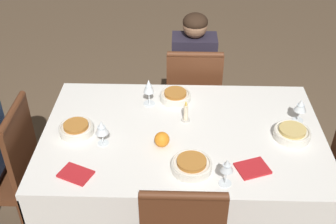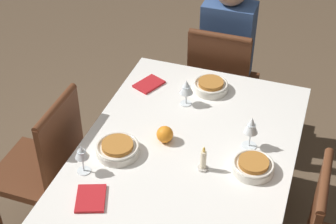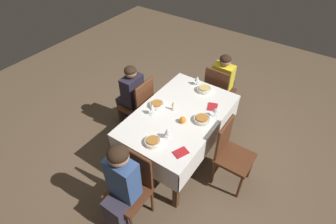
% 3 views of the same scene
% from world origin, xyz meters
% --- Properties ---
extents(ground_plane, '(8.00, 8.00, 0.00)m').
position_xyz_m(ground_plane, '(0.00, 0.00, 0.00)').
color(ground_plane, brown).
extents(dining_table, '(1.48, 0.94, 0.73)m').
position_xyz_m(dining_table, '(0.00, 0.00, 0.63)').
color(dining_table, white).
rests_on(dining_table, ground_plane).
extents(chair_west, '(0.39, 0.39, 0.89)m').
position_xyz_m(chair_west, '(-0.97, -0.05, 0.49)').
color(chair_west, '#562D19').
rests_on(chair_west, ground_plane).
extents(chair_north, '(0.39, 0.39, 0.89)m').
position_xyz_m(chair_north, '(0.08, 0.70, 0.49)').
color(chair_north, '#562D19').
rests_on(chair_north, ground_plane).
extents(chair_east, '(0.39, 0.39, 0.89)m').
position_xyz_m(chair_east, '(0.97, -0.06, 0.49)').
color(chair_east, '#562D19').
rests_on(chair_east, ground_plane).
extents(chair_south, '(0.39, 0.39, 0.89)m').
position_xyz_m(chair_south, '(0.00, -0.70, 0.49)').
color(chair_south, '#562D19').
rests_on(chair_south, ground_plane).
extents(person_adult_denim, '(0.34, 0.30, 1.16)m').
position_xyz_m(person_adult_denim, '(-1.12, -0.05, 0.66)').
color(person_adult_denim, '#383342').
rests_on(person_adult_denim, ground_plane).
extents(person_child_dark, '(0.30, 0.33, 1.06)m').
position_xyz_m(person_child_dark, '(0.08, 0.86, 0.58)').
color(person_child_dark, '#282833').
rests_on(person_child_dark, ground_plane).
extents(person_child_yellow, '(0.33, 0.30, 1.03)m').
position_xyz_m(person_child_yellow, '(1.13, -0.06, 0.57)').
color(person_child_yellow, '#282833').
rests_on(person_child_yellow, ground_plane).
extents(bowl_west, '(0.18, 0.18, 0.06)m').
position_xyz_m(bowl_west, '(-0.56, -0.02, 0.76)').
color(bowl_west, silver).
rests_on(bowl_west, dining_table).
extents(wine_glass_west, '(0.07, 0.07, 0.14)m').
position_xyz_m(wine_glass_west, '(-0.41, -0.10, 0.83)').
color(wine_glass_west, white).
rests_on(wine_glass_west, dining_table).
extents(bowl_north, '(0.18, 0.18, 0.06)m').
position_xyz_m(bowl_north, '(-0.04, 0.31, 0.76)').
color(bowl_north, silver).
rests_on(bowl_north, dining_table).
extents(wine_glass_north, '(0.07, 0.07, 0.16)m').
position_xyz_m(wine_glass_north, '(-0.19, 0.26, 0.84)').
color(wine_glass_north, white).
rests_on(wine_glass_north, dining_table).
extents(bowl_east, '(0.19, 0.19, 0.06)m').
position_xyz_m(bowl_east, '(0.56, -0.02, 0.76)').
color(bowl_east, silver).
rests_on(bowl_east, dining_table).
extents(wine_glass_east, '(0.07, 0.07, 0.14)m').
position_xyz_m(wine_glass_east, '(0.63, 0.12, 0.83)').
color(wine_glass_east, white).
rests_on(wine_glass_east, dining_table).
extents(bowl_south, '(0.19, 0.19, 0.06)m').
position_xyz_m(bowl_south, '(0.04, -0.28, 0.76)').
color(bowl_south, silver).
rests_on(bowl_south, dining_table).
extents(wine_glass_south, '(0.06, 0.06, 0.14)m').
position_xyz_m(wine_glass_south, '(0.19, -0.37, 0.83)').
color(wine_glass_south, white).
rests_on(wine_glass_south, dining_table).
extents(candle_centerpiece, '(0.05, 0.05, 0.12)m').
position_xyz_m(candle_centerpiece, '(0.01, 0.10, 0.77)').
color(candle_centerpiece, beige).
rests_on(candle_centerpiece, dining_table).
extents(orange_fruit, '(0.08, 0.08, 0.08)m').
position_xyz_m(orange_fruit, '(-0.11, -0.11, 0.77)').
color(orange_fruit, orange).
rests_on(orange_fruit, dining_table).
extents(napkin_red_folded, '(0.18, 0.15, 0.01)m').
position_xyz_m(napkin_red_folded, '(-0.50, -0.34, 0.73)').
color(napkin_red_folded, red).
rests_on(napkin_red_folded, dining_table).
extents(napkin_spare_side, '(0.18, 0.16, 0.01)m').
position_xyz_m(napkin_spare_side, '(0.33, -0.27, 0.73)').
color(napkin_spare_side, red).
rests_on(napkin_spare_side, dining_table).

